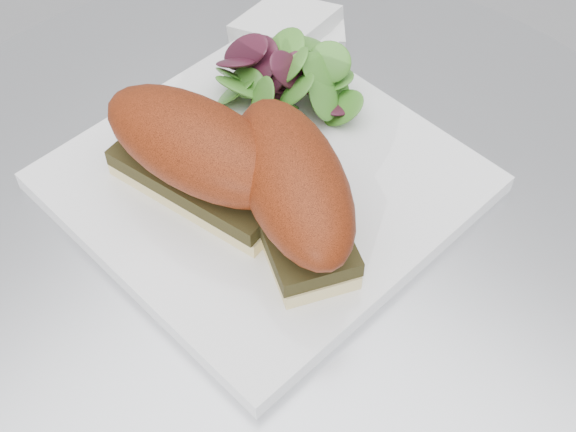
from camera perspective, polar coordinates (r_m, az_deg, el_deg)
name	(u,v)px	position (r m, az deg, el deg)	size (l,w,h in m)	color
table	(282,389)	(0.81, -0.45, -12.20)	(0.70, 0.70, 0.73)	silver
plate	(264,182)	(0.63, -1.69, 2.41)	(0.28, 0.28, 0.02)	white
sandwich_left	(198,153)	(0.59, -6.40, 4.46)	(0.17, 0.08, 0.08)	#CEC081
sandwich_right	(293,188)	(0.56, 0.37, 1.97)	(0.17, 0.15, 0.08)	#CEC081
salad	(288,79)	(0.67, -0.03, 9.74)	(0.10, 0.10, 0.05)	#549A32
napkin	(296,48)	(0.75, 0.61, 11.85)	(0.10, 0.10, 0.02)	white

